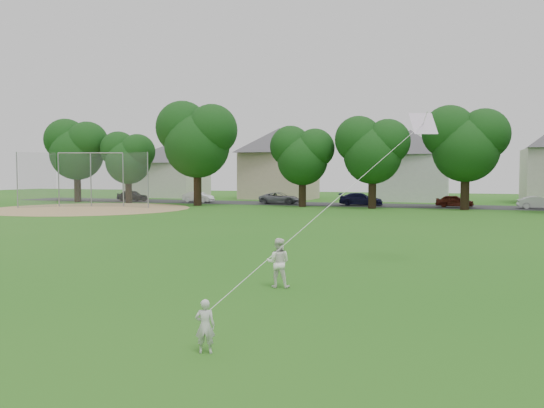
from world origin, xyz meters
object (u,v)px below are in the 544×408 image
(older_boy, at_px, (278,263))
(kite, at_px, (349,188))
(baseball_backstop, at_px, (89,180))
(toddler, at_px, (205,326))

(older_boy, distance_m, kite, 2.88)
(older_boy, bearing_deg, kite, 161.99)
(kite, distance_m, baseball_backstop, 41.18)
(older_boy, relative_size, kite, 0.12)
(toddler, bearing_deg, kite, -124.91)
(toddler, height_order, kite, kite)
(baseball_backstop, bearing_deg, toddler, -49.13)
(kite, bearing_deg, older_boy, 171.73)
(kite, bearing_deg, toddler, -105.76)
(kite, bearing_deg, baseball_backstop, 137.17)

